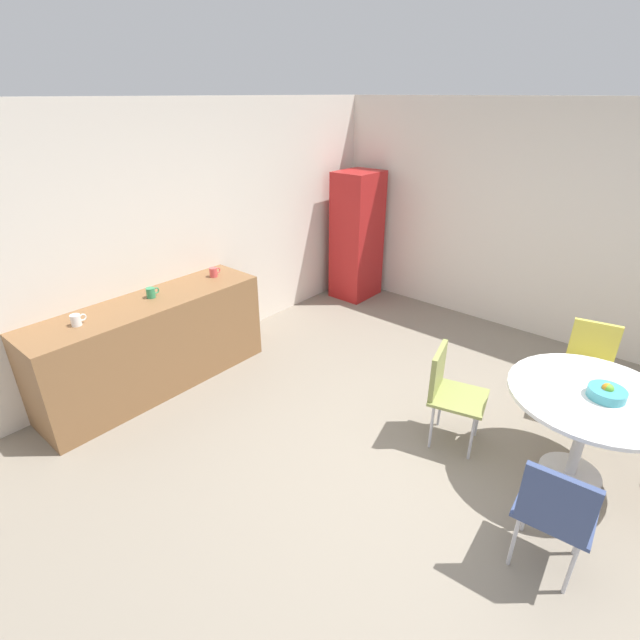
{
  "coord_description": "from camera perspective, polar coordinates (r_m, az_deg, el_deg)",
  "views": [
    {
      "loc": [
        -2.55,
        -1.12,
        2.63
      ],
      "look_at": [
        0.08,
        1.11,
        0.95
      ],
      "focal_mm": 26.3,
      "sensor_mm": 36.0,
      "label": 1
    }
  ],
  "objects": [
    {
      "name": "chair_navy",
      "position": [
        3.13,
        26.74,
        -19.78
      ],
      "size": [
        0.45,
        0.45,
        0.83
      ],
      "color": "silver",
      "rests_on": "ground_plane"
    },
    {
      "name": "chair_yellow",
      "position": [
        4.77,
        30.02,
        -4.03
      ],
      "size": [
        0.49,
        0.49,
        0.83
      ],
      "color": "silver",
      "rests_on": "ground_plane"
    },
    {
      "name": "locker_cabinet",
      "position": [
        6.52,
        4.51,
        10.14
      ],
      "size": [
        0.6,
        0.5,
        1.72
      ],
      "primitive_type": "cube",
      "color": "#B21E1E",
      "rests_on": "ground_plane"
    },
    {
      "name": "wall_side_right",
      "position": [
        5.81,
        28.57,
        9.65
      ],
      "size": [
        0.1,
        6.0,
        2.6
      ],
      "primitive_type": "cube",
      "color": "silver",
      "rests_on": "ground_plane"
    },
    {
      "name": "mug_green",
      "position": [
        4.64,
        -19.86,
        3.15
      ],
      "size": [
        0.13,
        0.08,
        0.09
      ],
      "color": "#338C59",
      "rests_on": "counter_block"
    },
    {
      "name": "fruit_bowl",
      "position": [
        3.78,
        31.53,
        -7.54
      ],
      "size": [
        0.25,
        0.25,
        0.11
      ],
      "color": "teal",
      "rests_on": "round_table"
    },
    {
      "name": "wall_back",
      "position": [
        5.02,
        -17.49,
        9.43
      ],
      "size": [
        6.0,
        0.1,
        2.6
      ],
      "primitive_type": "cube",
      "color": "silver",
      "rests_on": "ground_plane"
    },
    {
      "name": "counter_block",
      "position": [
        4.77,
        -19.61,
        -2.83
      ],
      "size": [
        2.2,
        0.6,
        0.9
      ],
      "primitive_type": "cube",
      "color": "brown",
      "rests_on": "ground_plane"
    },
    {
      "name": "mug_red",
      "position": [
        4.33,
        -27.52,
        0.0
      ],
      "size": [
        0.13,
        0.08,
        0.09
      ],
      "color": "white",
      "rests_on": "counter_block"
    },
    {
      "name": "mug_white",
      "position": [
        5.01,
        -12.8,
        5.7
      ],
      "size": [
        0.13,
        0.08,
        0.09
      ],
      "color": "#D84C4C",
      "rests_on": "counter_block"
    },
    {
      "name": "ground_plane",
      "position": [
        3.83,
        12.69,
        -18.21
      ],
      "size": [
        6.0,
        6.0,
        0.0
      ],
      "primitive_type": "plane",
      "color": "gray"
    },
    {
      "name": "round_table",
      "position": [
        3.87,
        29.92,
        -9.41
      ],
      "size": [
        1.13,
        1.13,
        0.74
      ],
      "color": "silver",
      "rests_on": "ground_plane"
    },
    {
      "name": "chair_olive",
      "position": [
        3.91,
        15.28,
        -7.71
      ],
      "size": [
        0.51,
        0.51,
        0.83
      ],
      "color": "silver",
      "rests_on": "ground_plane"
    }
  ]
}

